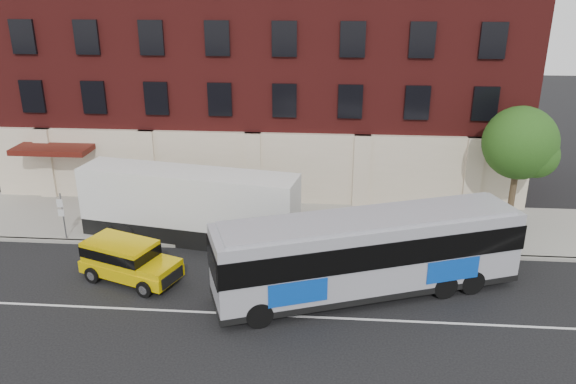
# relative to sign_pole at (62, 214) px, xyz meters

# --- Properties ---
(ground) EXTENTS (120.00, 120.00, 0.00)m
(ground) POSITION_rel_sign_pole_xyz_m (8.50, -6.15, -1.45)
(ground) COLOR black
(ground) RESTS_ON ground
(sidewalk) EXTENTS (60.00, 6.00, 0.15)m
(sidewalk) POSITION_rel_sign_pole_xyz_m (8.50, 2.85, -1.38)
(sidewalk) COLOR gray
(sidewalk) RESTS_ON ground
(kerb) EXTENTS (60.00, 0.25, 0.15)m
(kerb) POSITION_rel_sign_pole_xyz_m (8.50, -0.15, -1.38)
(kerb) COLOR gray
(kerb) RESTS_ON ground
(lane_line) EXTENTS (60.00, 0.12, 0.01)m
(lane_line) POSITION_rel_sign_pole_xyz_m (8.50, -5.65, -1.45)
(lane_line) COLOR silver
(lane_line) RESTS_ON ground
(building) EXTENTS (30.00, 12.10, 15.00)m
(building) POSITION_rel_sign_pole_xyz_m (8.49, 10.77, 6.13)
(building) COLOR #551514
(building) RESTS_ON sidewalk
(sign_pole) EXTENTS (0.30, 0.20, 2.50)m
(sign_pole) POSITION_rel_sign_pole_xyz_m (0.00, 0.00, 0.00)
(sign_pole) COLOR slate
(sign_pole) RESTS_ON ground
(street_tree) EXTENTS (3.60, 3.60, 6.20)m
(street_tree) POSITION_rel_sign_pole_xyz_m (22.04, 3.34, 2.96)
(street_tree) COLOR #3E301F
(street_tree) RESTS_ON sidewalk
(city_bus) EXTENTS (12.60, 6.79, 3.41)m
(city_bus) POSITION_rel_sign_pole_xyz_m (14.41, -3.69, 0.43)
(city_bus) COLOR #9999A3
(city_bus) RESTS_ON ground
(yellow_suv) EXTENTS (4.59, 3.12, 1.71)m
(yellow_suv) POSITION_rel_sign_pole_xyz_m (4.30, -3.35, -0.47)
(yellow_suv) COLOR #D6B204
(yellow_suv) RESTS_ON ground
(shipping_container) EXTENTS (10.85, 3.98, 3.54)m
(shipping_container) POSITION_rel_sign_pole_xyz_m (6.04, 0.71, 0.30)
(shipping_container) COLOR black
(shipping_container) RESTS_ON ground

